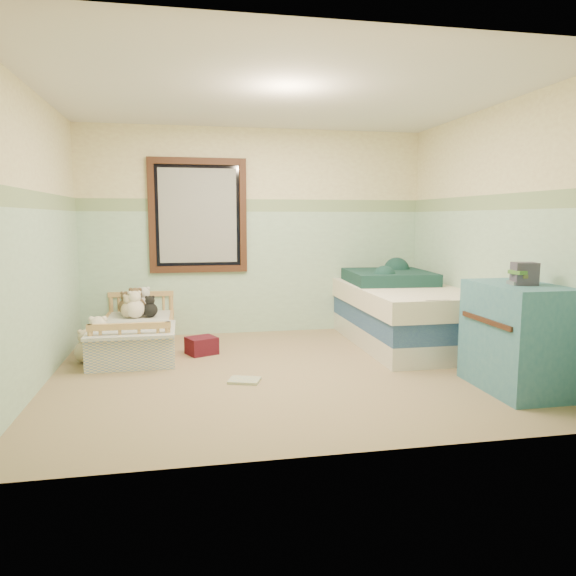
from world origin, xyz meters
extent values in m
cube|color=#987F5F|center=(0.00, 0.00, -0.01)|extent=(4.20, 3.60, 0.02)
cube|color=silver|center=(0.00, 0.00, 2.51)|extent=(4.20, 3.60, 0.02)
cube|color=beige|center=(0.00, 1.80, 1.25)|extent=(4.20, 0.04, 2.50)
cube|color=beige|center=(0.00, -1.80, 1.25)|extent=(4.20, 0.04, 2.50)
cube|color=beige|center=(-2.10, 0.00, 1.25)|extent=(0.04, 3.60, 2.50)
cube|color=beige|center=(2.10, 0.00, 1.25)|extent=(0.04, 3.60, 2.50)
cube|color=#97BA9E|center=(0.00, 1.79, 0.75)|extent=(4.20, 0.01, 1.50)
cube|color=#376141|center=(0.00, 1.79, 1.57)|extent=(4.20, 0.01, 0.15)
cube|color=#371E12|center=(-0.70, 1.76, 1.45)|extent=(1.16, 0.06, 1.36)
cube|color=#AFAFA8|center=(-0.70, 1.77, 1.45)|extent=(0.92, 0.01, 1.12)
cube|color=#A17E4B|center=(-1.39, 1.05, 0.10)|extent=(0.76, 1.52, 0.20)
cube|color=silver|center=(-1.39, 1.05, 0.26)|extent=(0.70, 1.46, 0.12)
cube|color=#7891BC|center=(-1.39, 0.58, 0.33)|extent=(0.83, 0.76, 0.03)
sphere|color=brown|center=(-1.54, 1.55, 0.41)|extent=(0.18, 0.18, 0.18)
sphere|color=silver|center=(-1.34, 1.55, 0.42)|extent=(0.22, 0.22, 0.22)
sphere|color=#C0AF88|center=(-1.49, 1.33, 0.41)|extent=(0.18, 0.18, 0.18)
sphere|color=black|center=(-1.26, 1.33, 0.40)|extent=(0.16, 0.16, 0.16)
sphere|color=#FAEACB|center=(-1.77, 0.93, 0.14)|extent=(0.28, 0.28, 0.28)
sphere|color=#C0AF88|center=(-1.85, 0.67, 0.11)|extent=(0.23, 0.23, 0.23)
cube|color=silver|center=(1.55, 0.88, 0.11)|extent=(1.09, 2.18, 0.22)
cube|color=navy|center=(1.55, 0.88, 0.33)|extent=(1.09, 2.18, 0.22)
cube|color=#EDE4C8|center=(1.55, 0.88, 0.55)|extent=(1.13, 2.23, 0.22)
cube|color=#133731|center=(1.50, 1.18, 0.73)|extent=(0.99, 1.04, 0.14)
cube|color=#2F6680|center=(1.81, -0.88, 0.44)|extent=(0.56, 0.89, 0.89)
cube|color=#3F2825|center=(1.81, -0.94, 0.98)|extent=(0.21, 0.17, 0.18)
cube|color=maroon|center=(-0.72, 0.80, 0.09)|extent=(0.36, 0.35, 0.18)
cube|color=#EAB946|center=(-0.38, -0.25, 0.01)|extent=(0.32, 0.28, 0.02)
sphere|color=silver|center=(-1.54, 1.55, 0.41)|extent=(0.18, 0.18, 0.18)
sphere|color=black|center=(-1.42, 1.51, 0.42)|extent=(0.21, 0.21, 0.21)
sphere|color=#FAEACB|center=(-1.42, 1.31, 0.42)|extent=(0.21, 0.21, 0.21)
sphere|color=brown|center=(-1.43, 1.45, 0.43)|extent=(0.22, 0.22, 0.22)
camera|label=1|loc=(-0.87, -4.77, 1.43)|focal=33.34mm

